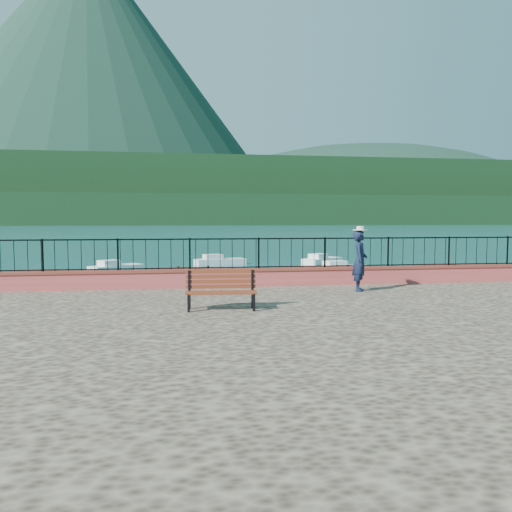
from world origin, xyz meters
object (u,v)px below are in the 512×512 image
object	(u,v)px
person	(360,261)
boat_1	(332,276)
park_bench	(221,298)
boat_0	(178,292)
boat_5	(322,258)
boat_3	(116,265)
boat_2	(343,266)
boat_4	(220,259)

from	to	relation	value
person	boat_1	bearing A→B (deg)	10.02
park_bench	boat_0	size ratio (longest dim) A/B	0.47
park_bench	boat_5	size ratio (longest dim) A/B	0.48
boat_0	park_bench	bearing A→B (deg)	-78.87
person	boat_1	xyz separation A→B (m)	(2.51, 10.71, -1.71)
park_bench	boat_1	xyz separation A→B (m)	(6.88, 13.18, -1.08)
boat_1	boat_3	xyz separation A→B (m)	(-11.83, 7.95, 0.00)
boat_0	boat_5	world-z (taller)	same
park_bench	boat_0	xyz separation A→B (m)	(-1.01, 8.59, -1.08)
boat_1	boat_5	xyz separation A→B (m)	(2.95, 11.72, 0.00)
park_bench	boat_3	bearing A→B (deg)	107.02
boat_0	boat_2	world-z (taller)	same
boat_3	boat_5	world-z (taller)	same
boat_2	boat_1	bearing A→B (deg)	-127.65
park_bench	boat_2	size ratio (longest dim) A/B	0.46
park_bench	boat_5	distance (m)	26.79
boat_2	boat_3	world-z (taller)	same
boat_1	boat_2	xyz separation A→B (m)	(2.34, 5.09, 0.00)
boat_3	person	bearing A→B (deg)	-100.70
boat_3	boat_4	bearing A→B (deg)	-6.95
person	boat_3	distance (m)	20.92
boat_0	boat_3	distance (m)	13.14
park_bench	boat_0	distance (m)	8.72
boat_2	boat_4	bearing A→B (deg)	122.93
boat_0	boat_1	xyz separation A→B (m)	(7.89, 4.59, 0.00)
person	boat_1	world-z (taller)	person
person	boat_5	bearing A→B (deg)	9.53
boat_0	boat_1	world-z (taller)	same
boat_0	boat_4	distance (m)	16.91
park_bench	boat_1	distance (m)	14.90
park_bench	boat_3	distance (m)	21.72
boat_3	boat_4	world-z (taller)	same
boat_3	boat_5	xyz separation A→B (m)	(14.78, 3.77, 0.00)
person	boat_5	size ratio (longest dim) A/B	0.52
park_bench	boat_4	distance (m)	25.32
boat_4	boat_1	bearing A→B (deg)	-82.87
park_bench	boat_4	world-z (taller)	park_bench
boat_5	boat_4	bearing A→B (deg)	139.91
person	boat_0	xyz separation A→B (m)	(-5.38, 6.12, -1.71)
person	park_bench	bearing A→B (deg)	142.75
boat_2	boat_4	size ratio (longest dim) A/B	1.00
boat_3	boat_4	distance (m)	8.12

